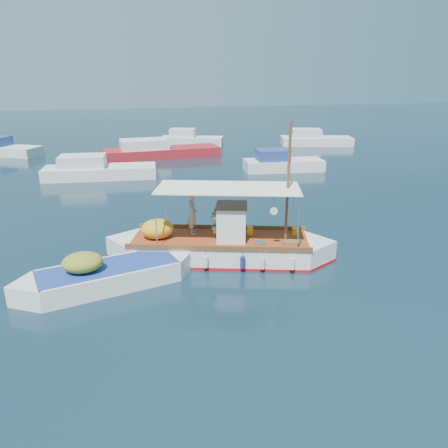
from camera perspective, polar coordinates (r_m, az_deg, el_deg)
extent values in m
plane|color=black|center=(17.17, 1.30, -4.64)|extent=(160.00, 160.00, 0.00)
cube|color=white|center=(17.14, -0.54, -3.53)|extent=(7.13, 4.23, 0.99)
cube|color=white|center=(17.66, -11.59, -3.24)|extent=(2.15, 2.15, 0.99)
cube|color=white|center=(17.27, 10.76, -3.70)|extent=(2.15, 2.15, 0.99)
cube|color=#AB1015|center=(17.25, -0.54, -4.44)|extent=(7.24, 4.33, 0.16)
cube|color=#9F3B18|center=(16.96, -0.55, -2.04)|extent=(7.08, 4.06, 0.05)
cube|color=brown|center=(17.98, -0.33, -0.42)|extent=(6.55, 2.20, 0.18)
cube|color=brown|center=(15.86, -0.80, -3.15)|extent=(6.55, 2.20, 0.18)
cube|color=white|center=(16.70, 0.99, 0.15)|extent=(1.39, 1.45, 1.35)
cube|color=brown|center=(16.48, 1.00, 2.47)|extent=(1.51, 1.56, 0.05)
cylinder|color=slate|center=(16.37, -1.09, 0.76)|extent=(0.33, 0.49, 0.45)
cylinder|color=slate|center=(16.92, -0.95, 1.37)|extent=(0.33, 0.49, 0.45)
cylinder|color=slate|center=(16.80, -1.01, -0.54)|extent=(0.33, 0.49, 0.45)
cylinder|color=brown|center=(16.32, 8.35, 5.28)|extent=(0.14, 0.14, 4.51)
cylinder|color=brown|center=(16.36, 5.77, 4.11)|extent=(1.57, 0.57, 0.07)
cylinder|color=silver|center=(17.83, -7.62, 2.36)|extent=(0.05, 0.05, 2.03)
cylinder|color=silver|center=(15.97, -8.88, 0.31)|extent=(0.05, 0.05, 2.03)
cylinder|color=silver|center=(17.63, 9.05, 2.10)|extent=(0.05, 0.05, 2.03)
cylinder|color=silver|center=(15.76, 9.75, 0.00)|extent=(0.05, 0.05, 2.03)
cube|color=white|center=(16.31, 0.54, 4.72)|extent=(5.73, 3.70, 0.04)
ellipsoid|color=gold|center=(17.13, -8.71, -0.63)|extent=(1.53, 1.41, 0.76)
cube|color=orange|center=(17.32, 3.43, -0.91)|extent=(0.26, 0.22, 0.36)
cylinder|color=orange|center=(17.57, 9.32, -0.93)|extent=(0.34, 0.34, 0.31)
cube|color=brown|center=(16.66, 8.72, -2.41)|extent=(0.68, 0.57, 0.11)
cylinder|color=#B2B2B2|center=(16.45, 4.69, -2.52)|extent=(0.57, 0.57, 0.11)
cylinder|color=white|center=(15.58, 6.53, 1.69)|extent=(0.27, 0.11, 0.27)
cylinder|color=white|center=(16.15, -7.24, -4.80)|extent=(0.23, 0.23, 0.43)
cylinder|color=navy|center=(15.91, 2.43, -5.04)|extent=(0.23, 0.23, 0.43)
cylinder|color=white|center=(16.00, 8.93, -5.12)|extent=(0.23, 0.23, 0.43)
imported|color=#AFA791|center=(17.31, -4.18, 1.31)|extent=(0.48, 0.65, 1.63)
cube|color=white|center=(15.57, -14.80, -6.90)|extent=(4.89, 2.83, 0.90)
cube|color=white|center=(15.30, -23.23, -8.39)|extent=(1.75, 1.75, 0.90)
cube|color=white|center=(16.17, -6.88, -5.37)|extent=(1.75, 1.75, 0.90)
cube|color=navy|center=(15.39, -14.94, -5.46)|extent=(4.85, 2.63, 0.05)
ellipsoid|color=olive|center=(15.12, -17.99, -4.78)|extent=(1.54, 1.36, 0.66)
cube|color=silver|center=(31.77, -15.82, 6.36)|extent=(7.80, 3.15, 1.00)
cube|color=silver|center=(31.75, -18.02, 7.81)|extent=(3.23, 2.34, 0.80)
cube|color=#A41B23|center=(38.77, -8.09, 9.09)|extent=(10.04, 3.36, 1.00)
cube|color=silver|center=(38.39, -10.36, 10.23)|extent=(4.09, 2.60, 0.80)
cube|color=silver|center=(33.28, 7.76, 7.46)|extent=(6.04, 2.90, 1.00)
cube|color=navy|center=(32.89, 6.35, 8.98)|extent=(2.54, 2.14, 0.80)
cube|color=silver|center=(46.09, 11.95, 10.44)|extent=(7.49, 4.42, 1.00)
cube|color=silver|center=(45.78, 10.71, 11.60)|extent=(3.31, 2.89, 0.80)
cube|color=silver|center=(43.97, -26.77, 8.43)|extent=(6.81, 5.25, 1.00)
cube|color=silver|center=(45.43, -4.20, 10.67)|extent=(6.53, 4.04, 1.00)
cube|color=silver|center=(45.47, -5.41, 11.79)|extent=(2.93, 2.46, 0.80)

